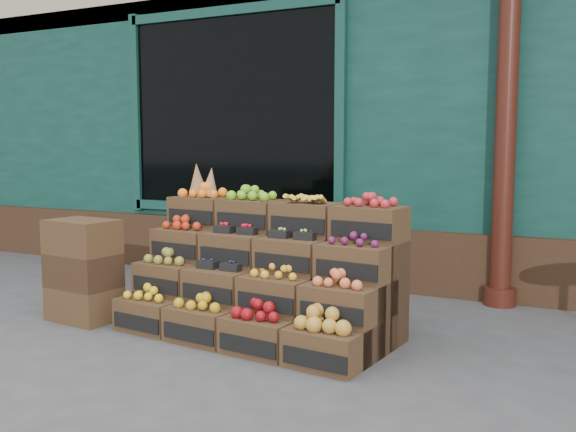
% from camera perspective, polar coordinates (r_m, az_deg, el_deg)
% --- Properties ---
extents(ground, '(60.00, 60.00, 0.00)m').
position_cam_1_polar(ground, '(4.43, -1.75, -12.05)').
color(ground, '#424244').
rests_on(ground, ground).
extents(shop_facade, '(12.00, 6.24, 4.80)m').
position_cam_1_polar(shop_facade, '(9.09, 13.97, 12.48)').
color(shop_facade, '#10372F').
rests_on(shop_facade, ground).
extents(crate_display, '(2.09, 1.17, 1.25)m').
position_cam_1_polar(crate_display, '(4.79, -2.24, -5.84)').
color(crate_display, '#412C19').
rests_on(crate_display, ground).
extents(spare_crates, '(0.58, 0.43, 0.81)m').
position_cam_1_polar(spare_crates, '(5.37, -17.73, -4.62)').
color(spare_crates, '#412C19').
rests_on(spare_crates, ground).
extents(shopkeeper, '(0.93, 0.77, 2.19)m').
position_cam_1_polar(shopkeeper, '(7.76, -4.25, 4.09)').
color(shopkeeper, '#154C1E').
rests_on(shopkeeper, ground).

